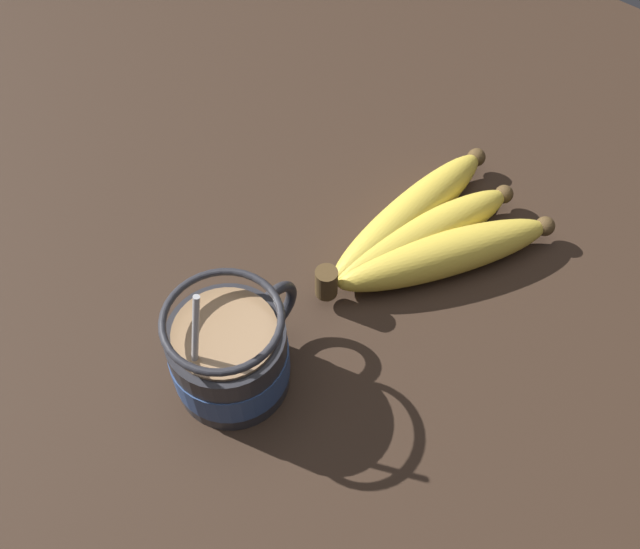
% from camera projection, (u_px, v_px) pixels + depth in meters
% --- Properties ---
extents(table, '(1.31, 1.31, 0.04)m').
position_uv_depth(table, '(261.00, 336.00, 0.64)').
color(table, '#332319').
rests_on(table, ground).
extents(coffee_mug, '(0.13, 0.09, 0.14)m').
position_uv_depth(coffee_mug, '(230.00, 354.00, 0.56)').
color(coffee_mug, '#28282D').
rests_on(coffee_mug, table).
extents(banana_bunch, '(0.24, 0.15, 0.04)m').
position_uv_depth(banana_bunch, '(426.00, 235.00, 0.66)').
color(banana_bunch, '#4C381E').
rests_on(banana_bunch, table).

